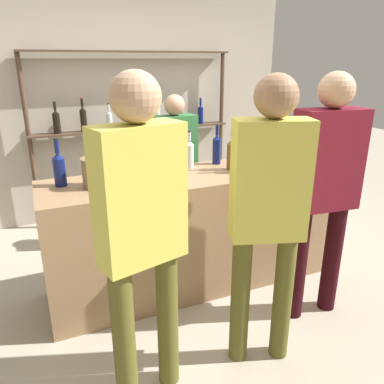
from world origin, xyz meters
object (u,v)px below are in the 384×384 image
at_px(customer_right, 325,182).
at_px(customer_left, 141,224).
at_px(counter_bottle_3, 245,158).
at_px(cork_jar, 162,174).
at_px(counter_bottle_5, 232,154).
at_px(server_behind_counter, 175,159).
at_px(counter_bottle_4, 189,153).
at_px(customer_center, 268,205).
at_px(wine_glass, 269,149).
at_px(counter_bottle_1, 217,149).
at_px(counter_bottle_2, 274,155).
at_px(counter_bottle_0, 59,168).
at_px(ice_bucket, 96,172).

xyz_separation_m(customer_right, customer_left, (-1.38, -0.23, 0.03)).
relative_size(counter_bottle_3, customer_left, 0.18).
height_order(counter_bottle_3, cork_jar, counter_bottle_3).
height_order(counter_bottle_5, server_behind_counter, server_behind_counter).
relative_size(counter_bottle_3, counter_bottle_4, 1.05).
xyz_separation_m(customer_center, server_behind_counter, (0.12, 1.82, -0.17)).
distance_m(wine_glass, server_behind_counter, 0.99).
relative_size(counter_bottle_1, cork_jar, 2.66).
xyz_separation_m(counter_bottle_2, customer_center, (-0.63, -0.85, -0.04)).
distance_m(counter_bottle_1, counter_bottle_4, 0.27).
height_order(counter_bottle_5, cork_jar, counter_bottle_5).
relative_size(wine_glass, customer_right, 0.09).
bearing_deg(counter_bottle_0, counter_bottle_3, -9.12).
bearing_deg(counter_bottle_4, counter_bottle_1, 3.71).
relative_size(counter_bottle_0, customer_left, 0.19).
bearing_deg(counter_bottle_0, customer_center, -46.31).
bearing_deg(cork_jar, server_behind_counter, 63.67).
relative_size(counter_bottle_5, wine_glass, 2.07).
xyz_separation_m(cork_jar, customer_left, (-0.40, -0.87, 0.03)).
xyz_separation_m(counter_bottle_0, wine_glass, (1.77, -0.02, -0.01)).
xyz_separation_m(ice_bucket, customer_center, (0.81, -0.97, -0.02)).
distance_m(counter_bottle_2, server_behind_counter, 1.11).
bearing_deg(counter_bottle_0, counter_bottle_1, 4.32).
bearing_deg(counter_bottle_2, customer_left, -148.58).
distance_m(counter_bottle_0, counter_bottle_1, 1.32).
height_order(counter_bottle_1, wine_glass, counter_bottle_1).
bearing_deg(customer_right, wine_glass, -0.55).
height_order(ice_bucket, cork_jar, ice_bucket).
bearing_deg(counter_bottle_5, customer_right, -66.23).
height_order(customer_right, customer_center, customer_center).
height_order(counter_bottle_0, customer_center, customer_center).
bearing_deg(wine_glass, counter_bottle_2, -113.35).
relative_size(counter_bottle_3, counter_bottle_5, 0.98).
xyz_separation_m(counter_bottle_4, server_behind_counter, (0.12, 0.64, -0.21)).
xyz_separation_m(counter_bottle_2, server_behind_counter, (-0.51, 0.97, -0.21)).
distance_m(counter_bottle_2, cork_jar, 0.98).
height_order(counter_bottle_0, server_behind_counter, server_behind_counter).
relative_size(counter_bottle_0, ice_bucket, 1.64).
xyz_separation_m(ice_bucket, customer_left, (0.06, -0.96, -0.01)).
bearing_deg(wine_glass, cork_jar, -169.95).
bearing_deg(counter_bottle_2, server_behind_counter, 117.95).
relative_size(counter_bottle_5, cork_jar, 2.62).
height_order(ice_bucket, customer_right, customer_right).
bearing_deg(customer_left, counter_bottle_3, -66.63).
height_order(ice_bucket, customer_left, customer_left).
distance_m(counter_bottle_0, customer_center, 1.51).
relative_size(counter_bottle_2, customer_right, 0.18).
bearing_deg(customer_right, counter_bottle_5, 29.78).
bearing_deg(counter_bottle_2, counter_bottle_3, 176.77).
bearing_deg(cork_jar, ice_bucket, 169.10).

